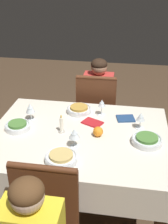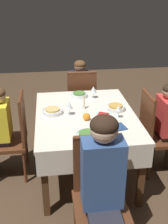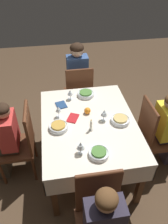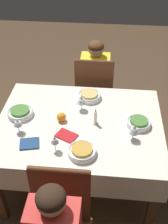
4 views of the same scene
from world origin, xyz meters
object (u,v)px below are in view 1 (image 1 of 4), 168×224
object	(u,v)px
wine_glass_south	(75,134)
orange_fruit	(98,132)
bowl_north	(79,109)
candle_centerpiece	(61,126)
bowl_east	(147,140)
bowl_west	(18,126)
person_child_red	(99,100)
wine_glass_north	(102,104)
dining_table	(79,143)
napkin_red_folded	(126,118)
chair_north	(97,113)
napkin_spare_side	(92,123)
wine_glass_west	(30,108)
wine_glass_east	(141,117)
bowl_south	(61,157)

from	to	relation	value
wine_glass_south	orange_fruit	distance (m)	0.22
bowl_north	candle_centerpiece	size ratio (longest dim) A/B	1.41
bowl_east	bowl_west	distance (m)	0.97
person_child_red	wine_glass_north	distance (m)	0.68
bowl_west	orange_fruit	bearing A→B (deg)	0.04
dining_table	wine_glass_north	world-z (taller)	wine_glass_north
napkin_red_folded	chair_north	bearing A→B (deg)	120.55
orange_fruit	candle_centerpiece	bearing A→B (deg)	178.64
dining_table	napkin_red_folded	size ratio (longest dim) A/B	8.21
bowl_north	napkin_red_folded	distance (m)	0.40
person_child_red	wine_glass_south	xyz separation A→B (m)	(-0.05, -1.11, 0.27)
dining_table	bowl_north	world-z (taller)	bowl_north
wine_glass_north	bowl_west	bearing A→B (deg)	-151.80
wine_glass_north	orange_fruit	distance (m)	0.33
chair_north	person_child_red	bearing A→B (deg)	-90.00
person_child_red	napkin_spare_side	distance (m)	0.79
wine_glass_west	candle_centerpiece	xyz separation A→B (m)	(0.29, -0.16, -0.05)
bowl_east	wine_glass_west	bearing A→B (deg)	167.69
chair_north	napkin_spare_side	distance (m)	0.65
person_child_red	wine_glass_south	world-z (taller)	person_child_red
wine_glass_north	orange_fruit	bearing A→B (deg)	-88.76
wine_glass_west	wine_glass_north	distance (m)	0.58
candle_centerpiece	orange_fruit	bearing A→B (deg)	-1.36
person_child_red	wine_glass_north	size ratio (longest dim) A/B	7.36
wine_glass_south	napkin_spare_side	size ratio (longest dim) A/B	0.78
wine_glass_east	bowl_south	bearing A→B (deg)	-135.68
wine_glass_north	candle_centerpiece	size ratio (longest dim) A/B	0.97
wine_glass_east	candle_centerpiece	world-z (taller)	candle_centerpiece
person_child_red	bowl_south	distance (m)	1.30
candle_centerpiece	dining_table	bearing A→B (deg)	1.58
bowl_west	wine_glass_south	size ratio (longest dim) A/B	1.35
bowl_east	bowl_north	xyz separation A→B (m)	(-0.55, 0.39, 0.00)
person_child_red	candle_centerpiece	size ratio (longest dim) A/B	7.15
dining_table	wine_glass_west	distance (m)	0.49
candle_centerpiece	bowl_north	bearing A→B (deg)	77.61
bowl_east	wine_glass_west	world-z (taller)	wine_glass_west
dining_table	wine_glass_north	bearing A→B (deg)	66.51
dining_table	chair_north	size ratio (longest dim) A/B	1.40
bowl_west	bowl_east	bearing A→B (deg)	-2.27
person_child_red	bowl_east	xyz separation A→B (m)	(0.45, -0.99, 0.20)
wine_glass_west	wine_glass_north	size ratio (longest dim) A/B	1.03
bowl_east	napkin_spare_side	size ratio (longest dim) A/B	1.16
orange_fruit	napkin_red_folded	world-z (taller)	orange_fruit
bowl_west	candle_centerpiece	size ratio (longest dim) A/B	1.32
bowl_south	orange_fruit	bearing A→B (deg)	59.05
bowl_east	dining_table	bearing A→B (deg)	174.35
bowl_south	candle_centerpiece	world-z (taller)	candle_centerpiece
candle_centerpiece	wine_glass_south	bearing A→B (deg)	-51.36
wine_glass_north	candle_centerpiece	bearing A→B (deg)	-129.91
dining_table	wine_glass_west	world-z (taller)	wine_glass_west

